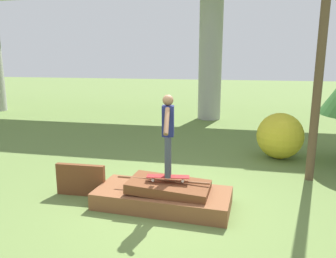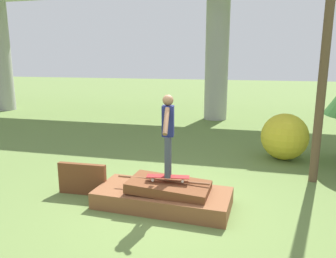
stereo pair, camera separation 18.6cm
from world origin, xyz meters
TOP-DOWN VIEW (x-y plane):
  - ground_plane at (0.00, 0.00)m, footprint 80.00×80.00m
  - scrap_pile at (0.03, -0.01)m, footprint 2.76×1.32m
  - scrap_plank_loose at (-1.86, 0.14)m, footprint 1.09×0.14m
  - skateboard at (0.12, -0.05)m, footprint 0.86×0.31m
  - skater at (0.12, -0.05)m, footprint 0.25×1.10m
  - bush_yellow_flowering at (2.66, 3.92)m, footprint 1.36×1.36m

SIDE VIEW (x-z plane):
  - ground_plane at x=0.00m, z-range 0.00..0.00m
  - scrap_pile at x=0.03m, z-range -0.06..0.51m
  - scrap_plank_loose at x=-1.86m, z-range 0.00..0.70m
  - skateboard at x=0.12m, z-range 0.60..0.69m
  - bush_yellow_flowering at x=2.66m, z-range 0.00..1.36m
  - skater at x=0.12m, z-range 0.78..2.39m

